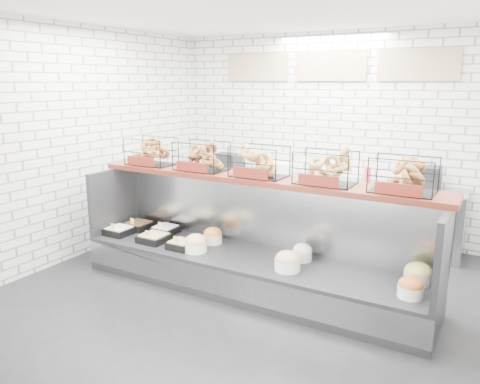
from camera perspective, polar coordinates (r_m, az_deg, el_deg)
The scene contains 5 objects.
ground at distance 5.16m, azimuth -0.57°, elevation -12.97°, with size 5.50×5.50×0.00m, color black.
room_shell at distance 5.16m, azimuth 2.84°, elevation 10.79°, with size 5.02×5.51×3.01m.
display_case at distance 5.30m, azimuth 1.27°, elevation -8.36°, with size 4.00×0.90×1.20m.
bagel_shelf at distance 5.16m, azimuth 2.32°, elevation 3.34°, with size 4.10×0.50×0.40m.
prep_counter at distance 7.07m, azimuth 9.44°, elevation -1.74°, with size 4.00×0.60×1.20m.
Camera 1 is at (2.35, -3.98, 2.29)m, focal length 35.00 mm.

